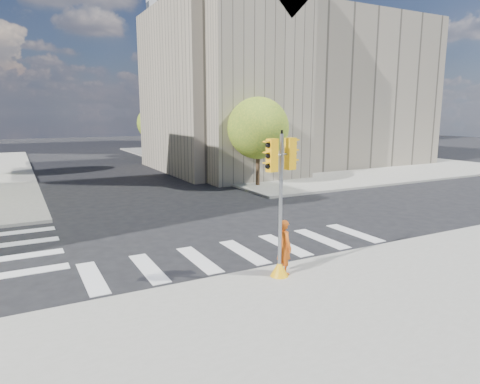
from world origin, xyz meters
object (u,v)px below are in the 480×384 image
Objects in this scene: lamp_near at (237,120)px; lamp_far at (176,118)px; photographer at (284,247)px; traffic_signal at (280,216)px.

lamp_near and lamp_far have the same top height.
lamp_near is at bearing -24.55° from photographer.
lamp_far reaches higher than photographer.
lamp_near reaches higher than traffic_signal.
traffic_signal is (-8.44, -18.92, -2.55)m from lamp_near.
lamp_near is at bearing -90.00° from lamp_far.
lamp_near is 1.82× the size of traffic_signal.
lamp_near is 20.87m from traffic_signal.
photographer is (0.25, 0.14, -1.02)m from traffic_signal.
lamp_far reaches higher than traffic_signal.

